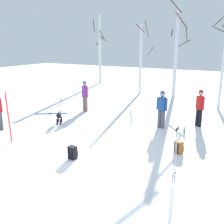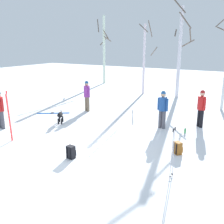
# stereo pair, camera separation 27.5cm
# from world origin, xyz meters

# --- Properties ---
(ground_plane) EXTENTS (60.00, 60.00, 0.00)m
(ground_plane) POSITION_xyz_m (0.00, 0.00, 0.00)
(ground_plane) COLOR white
(person_0) EXTENTS (0.42, 0.37, 1.72)m
(person_0) POSITION_xyz_m (3.15, 4.66, 0.98)
(person_0) COLOR black
(person_0) RESTS_ON ground_plane
(person_1) EXTENTS (0.49, 0.34, 1.72)m
(person_1) POSITION_xyz_m (-2.96, 4.31, 0.98)
(person_1) COLOR #72604C
(person_1) RESTS_ON ground_plane
(person_2) EXTENTS (0.51, 0.34, 1.72)m
(person_2) POSITION_xyz_m (1.72, 3.59, 0.98)
(person_2) COLOR #4C4C56
(person_2) RESTS_ON ground_plane
(dog) EXTENTS (0.54, 0.77, 0.57)m
(dog) POSITION_xyz_m (-2.72, 1.79, 0.39)
(dog) COLOR black
(dog) RESTS_ON ground_plane
(ski_pair_planted_0) EXTENTS (0.16, 0.23, 2.01)m
(ski_pair_planted_0) POSITION_xyz_m (-2.79, -0.95, 1.00)
(ski_pair_planted_0) COLOR red
(ski_pair_planted_0) RESTS_ON ground_plane
(ski_pair_lying_0) EXTENTS (1.56, 1.14, 0.05)m
(ski_pair_lying_0) POSITION_xyz_m (-4.28, 2.94, 0.01)
(ski_pair_lying_0) COLOR blue
(ski_pair_lying_0) RESTS_ON ground_plane
(ski_poles_0) EXTENTS (0.07, 0.27, 1.51)m
(ski_poles_0) POSITION_xyz_m (3.48, -0.47, 0.80)
(ski_poles_0) COLOR #B2B2BC
(ski_poles_0) RESTS_ON ground_plane
(backpack_0) EXTENTS (0.28, 0.30, 0.44)m
(backpack_0) POSITION_xyz_m (0.19, -0.93, 0.21)
(backpack_0) COLOR black
(backpack_0) RESTS_ON ground_plane
(backpack_1) EXTENTS (0.34, 0.34, 0.44)m
(backpack_1) POSITION_xyz_m (3.16, 1.22, 0.21)
(backpack_1) COLOR #99591E
(backpack_1) RESTS_ON ground_plane
(water_bottle_0) EXTENTS (0.08, 0.08, 0.23)m
(water_bottle_0) POSITION_xyz_m (2.81, 3.47, 0.11)
(water_bottle_0) COLOR green
(water_bottle_0) RESTS_ON ground_plane
(birch_tree_0) EXTENTS (1.36, 1.29, 6.16)m
(birch_tree_0) POSITION_xyz_m (-7.73, 13.60, 3.20)
(birch_tree_0) COLOR silver
(birch_tree_0) RESTS_ON ground_plane
(birch_tree_1) EXTENTS (1.36, 1.46, 5.24)m
(birch_tree_1) POSITION_xyz_m (-2.28, 10.58, 2.66)
(birch_tree_1) COLOR silver
(birch_tree_1) RESTS_ON ground_plane
(birch_tree_2) EXTENTS (1.42, 1.59, 6.49)m
(birch_tree_2) POSITION_xyz_m (0.28, 10.66, 3.23)
(birch_tree_2) COLOR silver
(birch_tree_2) RESTS_ON ground_plane
(birch_tree_3) EXTENTS (1.48, 1.48, 5.36)m
(birch_tree_3) POSITION_xyz_m (3.55, 8.42, 2.78)
(birch_tree_3) COLOR silver
(birch_tree_3) RESTS_ON ground_plane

